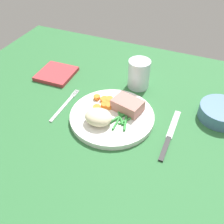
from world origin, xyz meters
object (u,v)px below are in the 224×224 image
salad_bowl (221,112)px  knife (170,135)px  meat_portion (128,105)px  fork (65,105)px  napkin (56,74)px  dinner_plate (112,117)px  water_glass (139,76)px

salad_bowl → knife: bearing=-131.8°
meat_portion → knife: meat_portion is taller
fork → napkin: 18.03cm
fork → napkin: (-11.61, 13.79, 0.47)cm
dinner_plate → knife: 17.52cm
fork → water_glass: bearing=47.9°
dinner_plate → salad_bowl: (29.38, 12.98, 1.46)cm
water_glass → dinner_plate: bearing=-95.4°
knife → water_glass: water_glass is taller
salad_bowl → water_glass: bearing=168.2°
water_glass → salad_bowl: (27.60, -5.75, -1.89)cm
fork → knife: bearing=1.0°
knife → water_glass: size_ratio=2.09×
salad_bowl → meat_portion: bearing=-160.8°
water_glass → napkin: 30.07cm
napkin → salad_bowl: bearing=-0.6°
salad_bowl → fork: bearing=-163.8°
meat_portion → knife: size_ratio=0.42×
meat_portion → napkin: (-31.00, 9.61, -2.63)cm
fork → water_glass: 26.33cm
dinner_plate → meat_portion: 5.74cm
fork → meat_portion: bearing=13.2°
napkin → water_glass: bearing=10.0°
fork → salad_bowl: (45.41, 13.23, 2.06)cm
dinner_plate → meat_portion: size_ratio=2.89×
fork → salad_bowl: salad_bowl is taller
knife → napkin: (-45.14, 13.82, 0.47)cm
fork → napkin: size_ratio=1.33×
dinner_plate → fork: bearing=-179.1°
dinner_plate → napkin: bearing=153.9°
dinner_plate → fork: (-16.03, -0.26, -0.60)cm
water_glass → meat_portion: bearing=-83.9°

